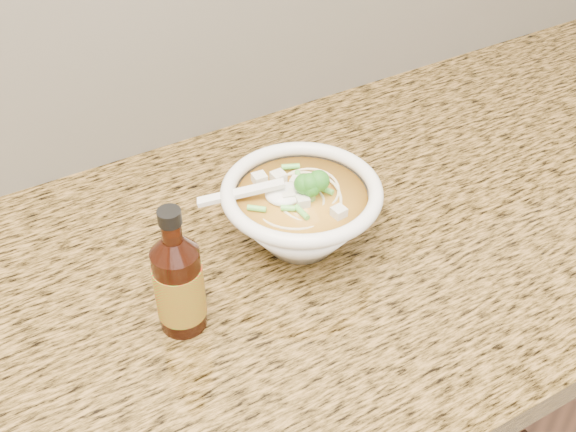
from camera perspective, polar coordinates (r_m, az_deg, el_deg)
counter_slab at (r=0.90m, az=-21.63°, el=-11.69°), size 4.00×0.68×0.04m
soup_bowl at (r=0.93m, az=1.05°, el=0.17°), size 0.23×0.21×0.11m
hot_sauce_bottle at (r=0.83m, az=-8.62°, el=-5.33°), size 0.07×0.07×0.17m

